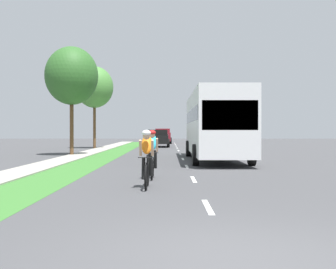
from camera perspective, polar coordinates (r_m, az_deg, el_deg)
The scene contains 12 objects.
ground_plane at distance 25.51m, azimuth 1.88°, elevation -3.00°, with size 120.00×120.00×0.00m, color #424244.
grass_verge at distance 25.78m, azimuth -8.49°, elevation -2.96°, with size 1.88×70.00×0.01m, color #38722D.
sidewalk_concrete at distance 26.08m, azimuth -12.16°, elevation -2.92°, with size 1.49×70.00×0.10m, color #9E998E.
lane_markings_center at distance 29.50m, azimuth 1.63°, elevation -2.52°, with size 0.12×52.71×0.01m.
cyclist_lead at distance 12.09m, azimuth -2.68°, elevation -3.05°, with size 0.42×1.72×1.58m.
cyclist_trailing at distance 14.48m, azimuth -1.98°, elevation -2.46°, with size 0.42×1.72×1.58m.
bus_white at distance 23.64m, azimuth 6.06°, elevation 1.52°, with size 2.78×11.60×3.48m.
pickup_black at distance 42.31m, azimuth -1.24°, elevation -0.48°, with size 2.22×5.10×1.64m.
suv_maroon at distance 53.52m, azimuth -0.64°, elevation -0.15°, with size 2.15×4.70×1.79m.
sedan_blue at distance 62.31m, azimuth -0.96°, elevation -0.22°, with size 1.98×4.30×1.52m.
street_tree_near at distance 28.88m, azimuth -12.21°, elevation 7.34°, with size 3.33×3.33×6.85m.
street_tree_far at distance 39.72m, azimuth -9.36°, elevation 5.98°, with size 3.30×3.30×7.19m.
Camera 1 is at (-0.82, -5.45, 1.56)m, focal length 47.55 mm.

